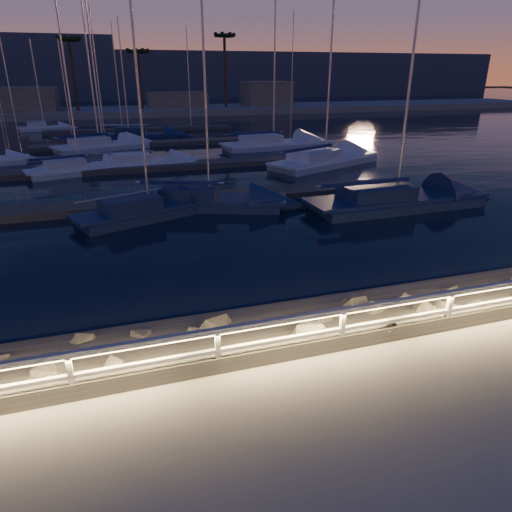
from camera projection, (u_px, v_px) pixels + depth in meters
The scene contains 21 objects.
ground at pixel (302, 354), 10.66m from camera, with size 400.00×400.00×0.00m, color #9B978C.
harbor_water at pixel (159, 162), 38.63m from camera, with size 400.00×440.00×0.60m.
guard_rail at pixel (301, 326), 10.35m from camera, with size 44.11×0.12×1.06m.
riprap at pixel (265, 327), 12.36m from camera, with size 31.34×2.66×1.30m.
floating_docks at pixel (157, 153), 39.55m from camera, with size 22.00×36.00×0.40m.
far_shore at pixel (129, 109), 75.99m from camera, with size 160.00×14.00×5.20m.
palm_left at pixel (69, 43), 68.29m from camera, with size 3.00×3.00×11.20m.
palm_center at pixel (138, 53), 72.46m from camera, with size 3.00×3.00×9.70m.
palm_right at pixel (224, 39), 74.61m from camera, with size 3.00×3.00×12.20m.
distant_hills at pixel (30, 77), 120.95m from camera, with size 230.00×37.50×18.00m.
sailboat_b at pixel (145, 209), 22.51m from camera, with size 7.65×4.68×12.65m.
sailboat_c at pixel (205, 199), 24.19m from camera, with size 8.32×4.91×13.66m.
sailboat_d at pixel (392, 199), 24.13m from camera, with size 10.00×3.31×16.72m.
sailboat_f at pixel (77, 168), 32.04m from camera, with size 7.32×3.89×12.03m.
sailboat_g at pixel (142, 163), 34.04m from camera, with size 7.63×2.69×12.73m.
sailboat_h at pixel (323, 160), 34.86m from camera, with size 10.24×6.59×16.91m.
sailboat_j at pixel (97, 145), 41.80m from camera, with size 8.53×5.14×14.09m.
sailboat_k at pixel (101, 145), 41.88m from camera, with size 8.84×5.25×14.52m.
sailboat_l at pixel (271, 143), 42.73m from camera, with size 10.19×3.86×16.85m.
sailboat_m at pixel (43, 127), 55.67m from camera, with size 6.19×2.62×10.29m.
sailboat_n at pixel (140, 135), 48.48m from camera, with size 8.87×4.22×14.58m.
Camera 1 is at (-3.72, -8.28, 6.14)m, focal length 32.00 mm.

